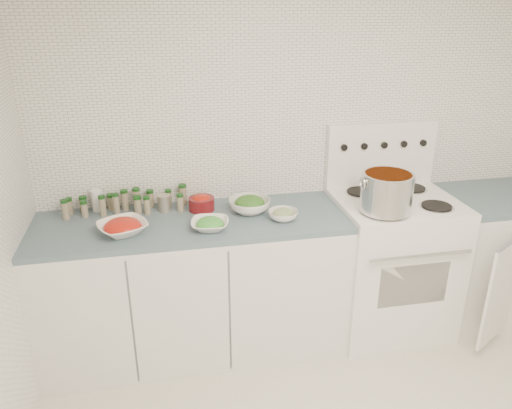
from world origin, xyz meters
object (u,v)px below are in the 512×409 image
object	(u,v)px
stove	(389,259)
stock_pot	(387,191)
bowl_tomato	(122,227)
bowl_snowpea	(210,224)

from	to	relation	value
stove	stock_pot	distance (m)	0.63
bowl_tomato	bowl_snowpea	distance (m)	0.49
stock_pot	bowl_snowpea	world-z (taller)	stock_pot
bowl_tomato	bowl_snowpea	world-z (taller)	bowl_tomato
stove	bowl_snowpea	xyz separation A→B (m)	(-1.21, -0.14, 0.43)
bowl_snowpea	stove	bearing A→B (deg)	6.48
stove	bowl_snowpea	distance (m)	1.29
stock_pot	bowl_tomato	bearing A→B (deg)	176.83
bowl_tomato	stock_pot	bearing A→B (deg)	-3.17
stove	stock_pot	bearing A→B (deg)	-132.44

